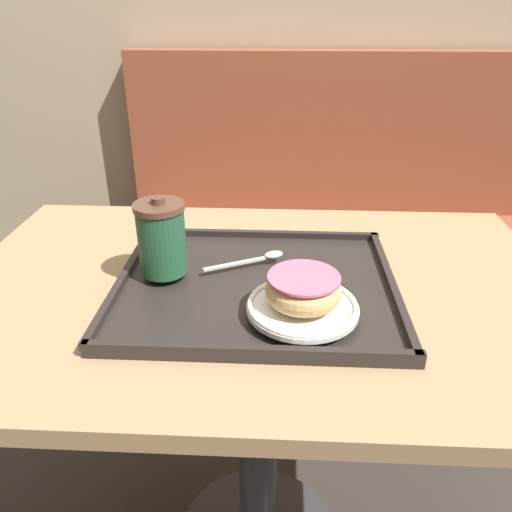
{
  "coord_description": "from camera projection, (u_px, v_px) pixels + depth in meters",
  "views": [
    {
      "loc": [
        0.03,
        -0.74,
        1.15
      ],
      "look_at": [
        -0.0,
        -0.02,
        0.78
      ],
      "focal_mm": 35.0,
      "sensor_mm": 36.0,
      "label": 1
    }
  ],
  "objects": [
    {
      "name": "serving_tray",
      "position": [
        256.0,
        286.0,
        0.83
      ],
      "size": [
        0.46,
        0.38,
        0.02
      ],
      "color": "#282321",
      "rests_on": "cafe_table"
    },
    {
      "name": "spoon",
      "position": [
        262.0,
        257.0,
        0.88
      ],
      "size": [
        0.14,
        0.08,
        0.01
      ],
      "rotation": [
        0.0,
        0.0,
        0.45
      ],
      "color": "silver",
      "rests_on": "serving_tray"
    },
    {
      "name": "donut_chocolate_glazed",
      "position": [
        303.0,
        289.0,
        0.72
      ],
      "size": [
        0.11,
        0.11,
        0.04
      ],
      "color": "#DBB270",
      "rests_on": "plate_with_chocolate_donut"
    },
    {
      "name": "plate_with_chocolate_donut",
      "position": [
        303.0,
        306.0,
        0.73
      ],
      "size": [
        0.17,
        0.17,
        0.01
      ],
      "color": "white",
      "rests_on": "serving_tray"
    },
    {
      "name": "booth_bench",
      "position": [
        337.0,
        258.0,
        1.8
      ],
      "size": [
        1.48,
        0.44,
        1.0
      ],
      "color": "brown",
      "rests_on": "ground_plane"
    },
    {
      "name": "cafe_table",
      "position": [
        258.0,
        352.0,
        0.92
      ],
      "size": [
        1.05,
        0.68,
        0.71
      ],
      "color": "tan",
      "rests_on": "ground_plane"
    },
    {
      "name": "coffee_cup_front",
      "position": [
        162.0,
        238.0,
        0.82
      ],
      "size": [
        0.08,
        0.08,
        0.13
      ],
      "color": "#235638",
      "rests_on": "serving_tray"
    }
  ]
}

